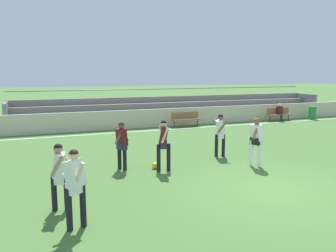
# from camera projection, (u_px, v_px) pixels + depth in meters

# --- Properties ---
(ground_plane) EXTENTS (160.00, 160.00, 0.00)m
(ground_plane) POSITION_uv_depth(u_px,v_px,m) (274.00, 190.00, 9.32)
(ground_plane) COLOR #477033
(field_line_sideline) EXTENTS (44.00, 0.12, 0.01)m
(field_line_sideline) POSITION_uv_depth(u_px,v_px,m) (151.00, 131.00, 19.10)
(field_line_sideline) COLOR white
(field_line_sideline) RESTS_ON ground
(sideline_wall) EXTENTS (48.00, 0.16, 1.09)m
(sideline_wall) POSITION_uv_depth(u_px,v_px,m) (144.00, 118.00, 20.14)
(sideline_wall) COLOR beige
(sideline_wall) RESTS_ON ground
(bleacher_stand) EXTENTS (22.33, 2.52, 2.15)m
(bleacher_stand) POSITION_uv_depth(u_px,v_px,m) (181.00, 107.00, 23.47)
(bleacher_stand) COLOR #897051
(bleacher_stand) RESTS_ON ground
(bench_centre_sideline) EXTENTS (1.80, 0.40, 0.90)m
(bench_centre_sideline) POSITION_uv_depth(u_px,v_px,m) (186.00, 118.00, 20.47)
(bench_centre_sideline) COLOR olive
(bench_centre_sideline) RESTS_ON ground
(bench_far_right) EXTENTS (1.80, 0.40, 0.90)m
(bench_far_right) POSITION_uv_depth(u_px,v_px,m) (279.00, 113.00, 23.02)
(bench_far_right) COLOR olive
(bench_far_right) RESTS_ON ground
(trash_bin) EXTENTS (0.52, 0.52, 0.91)m
(trash_bin) POSITION_uv_depth(u_px,v_px,m) (312.00, 113.00, 23.83)
(trash_bin) COLOR #2D7F3D
(trash_bin) RESTS_ON ground
(spectator_seated) EXTENTS (0.36, 0.42, 1.21)m
(spectator_seated) POSITION_uv_depth(u_px,v_px,m) (280.00, 111.00, 22.89)
(spectator_seated) COLOR #2D2D38
(spectator_seated) RESTS_ON ground
(player_dark_trailing_run) EXTENTS (0.47, 0.57, 1.71)m
(player_dark_trailing_run) POSITION_uv_depth(u_px,v_px,m) (164.00, 141.00, 11.02)
(player_dark_trailing_run) COLOR black
(player_dark_trailing_run) RESTS_ON ground
(player_dark_on_ball) EXTENTS (0.60, 0.49, 1.62)m
(player_dark_on_ball) POSITION_uv_depth(u_px,v_px,m) (122.00, 142.00, 11.23)
(player_dark_on_ball) COLOR black
(player_dark_on_ball) RESTS_ON ground
(player_white_dropping_back) EXTENTS (0.44, 0.57, 1.66)m
(player_white_dropping_back) POSITION_uv_depth(u_px,v_px,m) (220.00, 131.00, 13.01)
(player_white_dropping_back) COLOR black
(player_white_dropping_back) RESTS_ON ground
(player_white_deep_cover) EXTENTS (0.59, 0.46, 1.70)m
(player_white_deep_cover) POSITION_uv_depth(u_px,v_px,m) (256.00, 138.00, 11.62)
(player_white_deep_cover) COLOR white
(player_white_deep_cover) RESTS_ON ground
(player_white_pressing_high) EXTENTS (0.52, 0.64, 1.70)m
(player_white_pressing_high) POSITION_uv_depth(u_px,v_px,m) (75.00, 182.00, 6.89)
(player_white_pressing_high) COLOR black
(player_white_pressing_high) RESTS_ON ground
(player_white_challenging) EXTENTS (0.44, 0.52, 1.62)m
(player_white_challenging) POSITION_uv_depth(u_px,v_px,m) (59.00, 171.00, 7.81)
(player_white_challenging) COLOR black
(player_white_challenging) RESTS_ON ground
(soccer_ball) EXTENTS (0.22, 0.22, 0.22)m
(soccer_ball) POSITION_uv_depth(u_px,v_px,m) (155.00, 165.00, 11.46)
(soccer_ball) COLOR yellow
(soccer_ball) RESTS_ON ground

